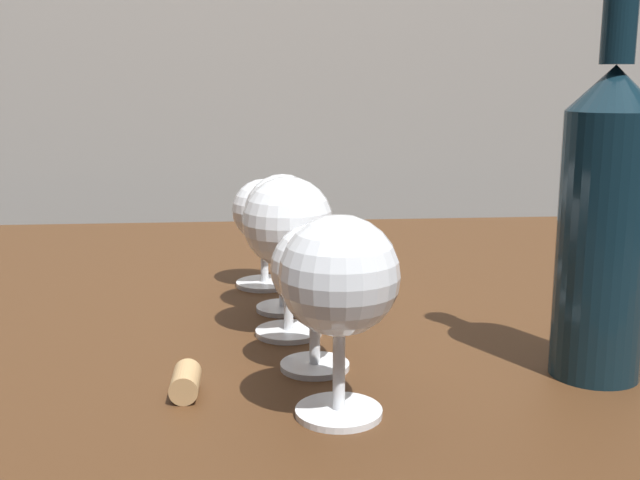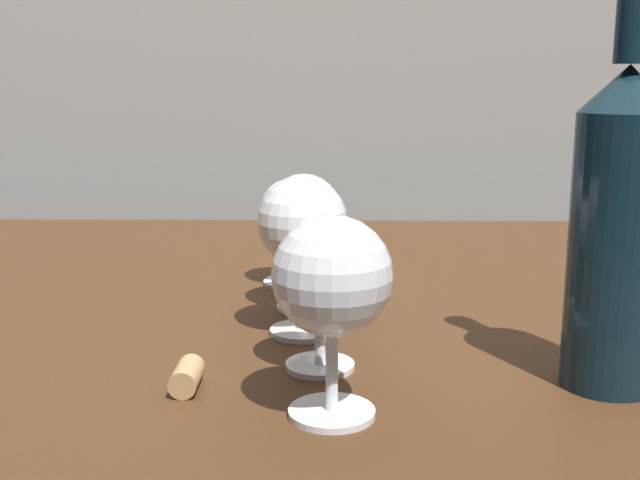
# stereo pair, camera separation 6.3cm
# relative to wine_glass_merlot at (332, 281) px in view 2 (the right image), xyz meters

# --- Properties ---
(dining_table) EXTENTS (1.59, 0.89, 0.76)m
(dining_table) POSITION_rel_wine_glass_merlot_xyz_m (-0.06, 0.33, -0.18)
(dining_table) COLOR #472B16
(dining_table) RESTS_ON ground_plane
(wine_glass_merlot) EXTENTS (0.09, 0.09, 0.15)m
(wine_glass_merlot) POSITION_rel_wine_glass_merlot_xyz_m (0.00, 0.00, 0.00)
(wine_glass_merlot) COLOR white
(wine_glass_merlot) RESTS_ON dining_table
(wine_glass_white) EXTENTS (0.07, 0.07, 0.12)m
(wine_glass_white) POSITION_rel_wine_glass_merlot_xyz_m (-0.01, 0.09, -0.02)
(wine_glass_white) COLOR white
(wine_glass_white) RESTS_ON dining_table
(wine_glass_rose) EXTENTS (0.08, 0.08, 0.15)m
(wine_glass_rose) POSITION_rel_wine_glass_merlot_xyz_m (-0.03, 0.18, 0.00)
(wine_glass_rose) COLOR white
(wine_glass_rose) RESTS_ON dining_table
(wine_glass_port) EXTENTS (0.08, 0.08, 0.14)m
(wine_glass_port) POSITION_rel_wine_glass_merlot_xyz_m (-0.03, 0.26, -0.00)
(wine_glass_port) COLOR white
(wine_glass_port) RESTS_ON dining_table
(wine_glass_cabernet) EXTENTS (0.07, 0.07, 0.13)m
(wine_glass_cabernet) POSITION_rel_wine_glass_merlot_xyz_m (-0.05, 0.36, -0.02)
(wine_glass_cabernet) COLOR white
(wine_glass_cabernet) RESTS_ON dining_table
(wine_bottle) EXTENTS (0.07, 0.07, 0.33)m
(wine_bottle) POSITION_rel_wine_glass_merlot_xyz_m (0.22, 0.06, 0.03)
(wine_bottle) COLOR #0F232D
(wine_bottle) RESTS_ON dining_table
(cork) EXTENTS (0.02, 0.04, 0.02)m
(cork) POSITION_rel_wine_glass_merlot_xyz_m (-0.11, 0.05, -0.09)
(cork) COLOR tan
(cork) RESTS_ON dining_table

